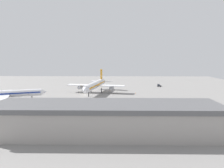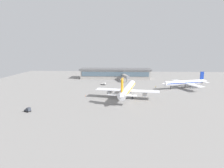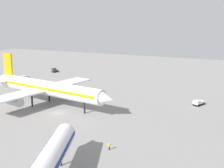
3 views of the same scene
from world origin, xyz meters
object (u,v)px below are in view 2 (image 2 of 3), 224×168
object	(u,v)px
airplane_at_gate	(127,89)
baggage_tug	(28,110)
airplane_taxiing	(185,83)
safety_cone_near_gate	(86,96)
ground_crew_worker	(156,87)
pushback_tractor	(104,84)

from	to	relation	value
airplane_at_gate	baggage_tug	bearing A→B (deg)	132.65
airplane_at_gate	airplane_taxiing	xyz separation A→B (m)	(-48.03, -33.86, -0.96)
airplane_taxiing	baggage_tug	size ratio (longest dim) A/B	11.59
airplane_taxiing	baggage_tug	xyz separation A→B (m)	(100.94, 67.82, -3.77)
airplane_taxiing	safety_cone_near_gate	bearing A→B (deg)	1.45
airplane_at_gate	safety_cone_near_gate	distance (m)	29.70
airplane_taxiing	safety_cone_near_gate	distance (m)	83.46
airplane_taxiing	ground_crew_worker	world-z (taller)	airplane_taxiing
airplane_taxiing	pushback_tractor	bearing A→B (deg)	-30.85
ground_crew_worker	safety_cone_near_gate	distance (m)	62.33
pushback_tractor	baggage_tug	world-z (taller)	baggage_tug
baggage_tug	airplane_at_gate	bearing A→B (deg)	55.82
pushback_tractor	ground_crew_worker	world-z (taller)	pushback_tractor
airplane_at_gate	baggage_tug	world-z (taller)	airplane_at_gate
pushback_tractor	airplane_at_gate	bearing A→B (deg)	-43.20
airplane_at_gate	baggage_tug	distance (m)	63.04
pushback_tractor	safety_cone_near_gate	world-z (taller)	pushback_tractor
airplane_at_gate	pushback_tractor	bearing A→B (deg)	34.39
airplane_at_gate	pushback_tractor	xyz separation A→B (m)	(20.93, -46.06, -4.91)
airplane_taxiing	airplane_at_gate	bearing A→B (deg)	14.36
airplane_taxiing	pushback_tractor	world-z (taller)	airplane_taxiing
ground_crew_worker	safety_cone_near_gate	xyz separation A→B (m)	(53.32, 32.28, -0.55)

